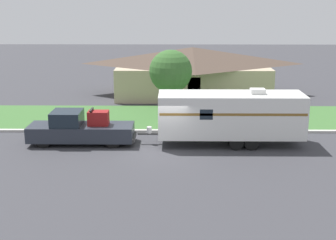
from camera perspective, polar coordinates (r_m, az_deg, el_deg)
ground_plane at (r=25.45m, az=-0.40°, el=-3.83°), size 120.00×120.00×0.00m
curb_strip at (r=29.01m, az=-0.27°, el=-1.34°), size 80.00×0.30×0.14m
lawn_strip at (r=32.55m, az=-0.17°, el=0.34°), size 80.00×7.00×0.03m
house_across_street at (r=40.29m, az=2.97°, el=6.11°), size 13.52×8.58×4.03m
pickup_truck at (r=27.02m, az=-10.69°, el=-1.11°), size 6.03×1.91×2.02m
travel_trailer at (r=26.47m, az=7.66°, el=0.64°), size 9.30×2.47×3.20m
mailbox at (r=29.74m, az=9.91°, el=0.79°), size 0.48×0.20×1.37m
tree_in_yard at (r=31.76m, az=0.33°, el=5.95°), size 2.91×2.91×4.72m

